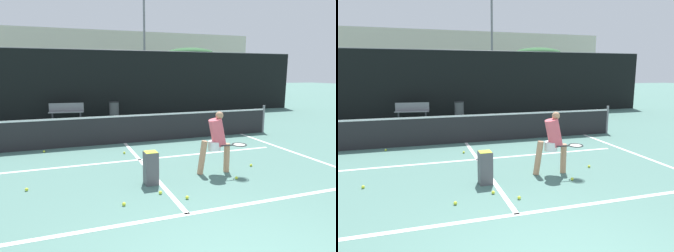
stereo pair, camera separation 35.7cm
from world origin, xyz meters
The scene contains 22 objects.
court_baseline_near centered at (0.00, 1.93, 0.00)m, with size 11.00×0.10×0.01m, color white.
court_service_line centered at (0.00, 5.27, 0.00)m, with size 8.25×0.10×0.01m, color white.
court_center_mark centered at (0.00, 4.62, 0.00)m, with size 0.10×5.39×0.01m, color white.
court_sideline_right centered at (4.51, 4.62, 0.00)m, with size 0.10×6.39×0.01m, color white.
net centered at (0.00, 7.31, 0.51)m, with size 11.09×0.09×1.07m.
fence_back centered at (0.00, 13.75, 1.74)m, with size 24.00×0.06×3.49m.
player_practicing centered at (1.46, 3.65, 0.79)m, with size 1.10×0.62×1.47m.
tennis_ball_scattered_1 centered at (-2.49, 6.93, 0.03)m, with size 0.07×0.07×0.07m, color #D1E033.
tennis_ball_scattered_2 centered at (-0.95, 2.60, 0.03)m, with size 0.07×0.07×0.07m, color #D1E033.
tennis_ball_scattered_3 centered at (0.23, 2.49, 0.03)m, with size 0.07×0.07×0.07m, color #D1E033.
tennis_ball_scattered_5 centered at (1.68, 3.10, 0.03)m, with size 0.07×0.07×0.07m, color #D1E033.
tennis_ball_scattered_6 centered at (2.53, 3.78, 0.03)m, with size 0.07×0.07×0.07m, color #D1E033.
tennis_ball_scattered_7 centered at (-2.67, 3.91, 0.03)m, with size 0.07×0.07×0.07m, color #D1E033.
tennis_ball_scattered_8 centered at (-0.28, 6.00, 0.03)m, with size 0.07×0.07×0.07m, color #D1E033.
tennis_ball_scattered_9 centered at (-0.17, 2.87, 0.03)m, with size 0.07×0.07×0.07m, color #D1E033.
ball_hopper centered at (-0.20, 3.47, 0.37)m, with size 0.28×0.28×0.71m.
courtside_bench centered at (-1.76, 12.81, 0.47)m, with size 1.65×0.58×0.86m.
trash_bin centered at (0.55, 12.79, 0.43)m, with size 0.50×0.50×0.86m.
parked_car centered at (0.01, 16.83, 0.60)m, with size 1.77×4.33×1.43m.
floodlight_mast centered at (4.17, 20.23, 5.25)m, with size 1.10×0.24×8.22m.
tree_west centered at (7.84, 20.08, 3.73)m, with size 3.76×3.76×4.22m.
building_far centered at (0.00, 28.86, 3.15)m, with size 36.00×2.40×6.29m, color beige.
Camera 1 is at (-1.86, -2.39, 2.36)m, focal length 32.00 mm.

